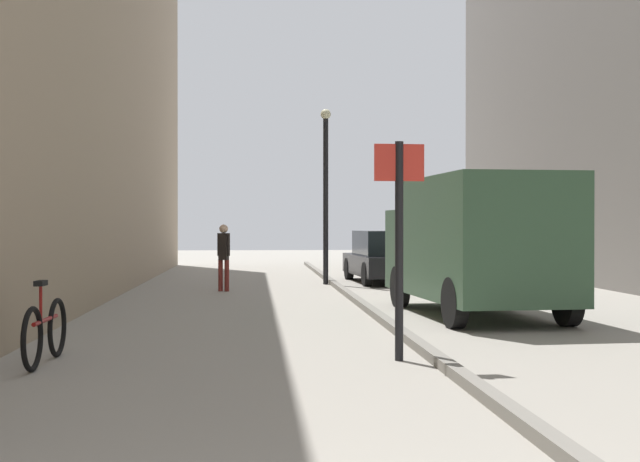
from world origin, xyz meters
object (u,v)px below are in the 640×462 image
Objects in this scene: pedestrian_mid_block at (224,253)px; bicycle_leaning at (45,331)px; parked_car at (386,257)px; lamp_post at (326,184)px; delivery_van at (476,242)px; street_sign_post at (399,230)px.

bicycle_leaning is at bearing -79.60° from pedestrian_mid_block.
pedestrian_mid_block is at bearing 82.66° from bicycle_leaning.
parked_car reaches higher than bicycle_leaning.
pedestrian_mid_block is at bearing -140.38° from lamp_post.
pedestrian_mid_block is 0.31× the size of delivery_van.
delivery_van is 5.25m from street_sign_post.
delivery_van is 8.84m from parked_car.
street_sign_post reaches higher than delivery_van.
delivery_van is 7.93m from bicycle_leaning.
lamp_post is at bearing -93.48° from street_sign_post.
bicycle_leaning is (-4.35, -12.88, -2.34)m from lamp_post.
bicycle_leaning is (-6.32, -4.69, -0.92)m from delivery_van.
parked_car is at bearing 67.25° from bicycle_leaning.
street_sign_post is 0.55× the size of lamp_post.
parked_car is (4.44, 2.85, -0.23)m from pedestrian_mid_block.
lamp_post reaches higher than delivery_van.
street_sign_post is (-1.99, -13.57, 0.83)m from parked_car.
street_sign_post reaches higher than bicycle_leaning.
pedestrian_mid_block is 3.91m from lamp_post.
street_sign_post is 4.29m from bicycle_leaning.
pedestrian_mid_block is at bearing -79.60° from street_sign_post.
pedestrian_mid_block is 0.38× the size of parked_car.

